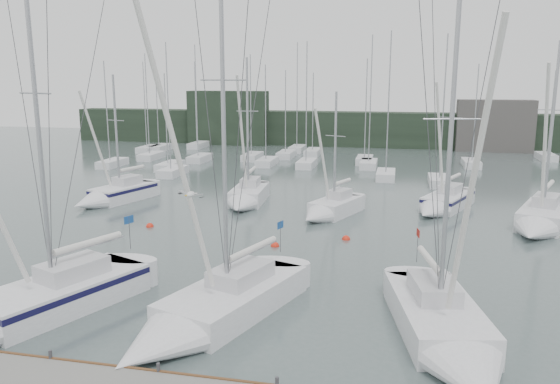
{
  "coord_description": "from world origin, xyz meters",
  "views": [
    {
      "loc": [
        5.42,
        -19.16,
        9.86
      ],
      "look_at": [
        0.11,
        5.0,
        4.69
      ],
      "focal_mm": 35.0,
      "sensor_mm": 36.0,
      "label": 1
    }
  ],
  "objects_px": {
    "sailboat_mid_d": "(441,204)",
    "buoy_c": "(150,227)",
    "sailboat_near_center": "(201,317)",
    "buoy_b": "(346,239)",
    "sailboat_mid_a": "(111,196)",
    "buoy_a": "(275,246)",
    "sailboat_mid_c": "(328,210)",
    "sailboat_near_right": "(451,339)",
    "sailboat_mid_b": "(246,198)",
    "sailboat_mid_e": "(540,222)",
    "sailboat_near_left": "(21,309)"
  },
  "relations": [
    {
      "from": "sailboat_mid_e",
      "to": "buoy_b",
      "type": "distance_m",
      "value": 13.13
    },
    {
      "from": "sailboat_mid_c",
      "to": "sailboat_near_right",
      "type": "bearing_deg",
      "value": -47.68
    },
    {
      "from": "sailboat_mid_a",
      "to": "buoy_a",
      "type": "xyz_separation_m",
      "value": [
        15.45,
        -8.42,
        -0.6
      ]
    },
    {
      "from": "sailboat_mid_c",
      "to": "sailboat_mid_d",
      "type": "relative_size",
      "value": 0.82
    },
    {
      "from": "buoy_a",
      "to": "sailboat_mid_c",
      "type": "bearing_deg",
      "value": 73.8
    },
    {
      "from": "sailboat_mid_a",
      "to": "sailboat_mid_d",
      "type": "height_order",
      "value": "sailboat_mid_d"
    },
    {
      "from": "sailboat_mid_e",
      "to": "buoy_b",
      "type": "height_order",
      "value": "sailboat_mid_e"
    },
    {
      "from": "sailboat_near_right",
      "to": "buoy_c",
      "type": "bearing_deg",
      "value": 131.66
    },
    {
      "from": "sailboat_mid_a",
      "to": "buoy_b",
      "type": "xyz_separation_m",
      "value": [
        19.47,
        -6.1,
        -0.6
      ]
    },
    {
      "from": "sailboat_mid_c",
      "to": "buoy_a",
      "type": "bearing_deg",
      "value": -84.09
    },
    {
      "from": "sailboat_mid_b",
      "to": "buoy_b",
      "type": "xyz_separation_m",
      "value": [
        8.67,
        -7.6,
        -0.57
      ]
    },
    {
      "from": "buoy_a",
      "to": "sailboat_mid_d",
      "type": "bearing_deg",
      "value": 47.44
    },
    {
      "from": "sailboat_near_center",
      "to": "buoy_c",
      "type": "height_order",
      "value": "sailboat_near_center"
    },
    {
      "from": "sailboat_near_left",
      "to": "buoy_b",
      "type": "xyz_separation_m",
      "value": [
        11.8,
        14.76,
        -0.63
      ]
    },
    {
      "from": "sailboat_near_center",
      "to": "sailboat_mid_d",
      "type": "bearing_deg",
      "value": 83.84
    },
    {
      "from": "buoy_a",
      "to": "buoy_b",
      "type": "bearing_deg",
      "value": 29.89
    },
    {
      "from": "sailboat_mid_a",
      "to": "buoy_b",
      "type": "distance_m",
      "value": 20.42
    },
    {
      "from": "sailboat_mid_c",
      "to": "sailboat_near_center",
      "type": "bearing_deg",
      "value": -75.66
    },
    {
      "from": "buoy_c",
      "to": "sailboat_mid_d",
      "type": "bearing_deg",
      "value": 24.18
    },
    {
      "from": "sailboat_mid_a",
      "to": "sailboat_mid_b",
      "type": "bearing_deg",
      "value": 25.06
    },
    {
      "from": "sailboat_near_left",
      "to": "sailboat_mid_c",
      "type": "distance_m",
      "value": 22.36
    },
    {
      "from": "buoy_a",
      "to": "sailboat_mid_e",
      "type": "bearing_deg",
      "value": 23.46
    },
    {
      "from": "sailboat_mid_a",
      "to": "sailboat_mid_d",
      "type": "relative_size",
      "value": 0.94
    },
    {
      "from": "buoy_a",
      "to": "buoy_c",
      "type": "relative_size",
      "value": 1.0
    },
    {
      "from": "sailboat_near_left",
      "to": "sailboat_mid_e",
      "type": "xyz_separation_m",
      "value": [
        24.03,
        19.5,
        -0.02
      ]
    },
    {
      "from": "sailboat_near_center",
      "to": "buoy_a",
      "type": "relative_size",
      "value": 32.07
    },
    {
      "from": "sailboat_near_center",
      "to": "sailboat_mid_a",
      "type": "relative_size",
      "value": 1.52
    },
    {
      "from": "sailboat_near_center",
      "to": "sailboat_mid_c",
      "type": "bearing_deg",
      "value": 101.32
    },
    {
      "from": "sailboat_mid_c",
      "to": "buoy_b",
      "type": "height_order",
      "value": "sailboat_mid_c"
    },
    {
      "from": "sailboat_mid_c",
      "to": "buoy_a",
      "type": "xyz_separation_m",
      "value": [
        -2.2,
        -7.57,
        -0.53
      ]
    },
    {
      "from": "sailboat_mid_a",
      "to": "sailboat_mid_e",
      "type": "bearing_deg",
      "value": 14.73
    },
    {
      "from": "sailboat_mid_b",
      "to": "sailboat_mid_a",
      "type": "bearing_deg",
      "value": -176.17
    },
    {
      "from": "sailboat_mid_d",
      "to": "buoy_b",
      "type": "relative_size",
      "value": 22.59
    },
    {
      "from": "sailboat_near_left",
      "to": "sailboat_mid_d",
      "type": "relative_size",
      "value": 1.34
    },
    {
      "from": "sailboat_mid_d",
      "to": "buoy_c",
      "type": "bearing_deg",
      "value": -132.68
    },
    {
      "from": "sailboat_mid_b",
      "to": "sailboat_mid_c",
      "type": "relative_size",
      "value": 1.27
    },
    {
      "from": "sailboat_near_center",
      "to": "sailboat_mid_c",
      "type": "xyz_separation_m",
      "value": [
        2.6,
        19.05,
        -0.03
      ]
    },
    {
      "from": "sailboat_mid_e",
      "to": "sailboat_mid_a",
      "type": "bearing_deg",
      "value": -161.23
    },
    {
      "from": "sailboat_mid_c",
      "to": "buoy_c",
      "type": "height_order",
      "value": "sailboat_mid_c"
    },
    {
      "from": "sailboat_mid_a",
      "to": "buoy_b",
      "type": "bearing_deg",
      "value": -0.22
    },
    {
      "from": "sailboat_mid_d",
      "to": "sailboat_mid_a",
      "type": "bearing_deg",
      "value": -150.62
    },
    {
      "from": "sailboat_mid_e",
      "to": "buoy_c",
      "type": "xyz_separation_m",
      "value": [
        -25.52,
        -4.61,
        -0.61
      ]
    },
    {
      "from": "sailboat_near_center",
      "to": "sailboat_mid_a",
      "type": "distance_m",
      "value": 24.95
    },
    {
      "from": "sailboat_mid_e",
      "to": "sailboat_near_center",
      "type": "bearing_deg",
      "value": -110.72
    },
    {
      "from": "sailboat_mid_b",
      "to": "buoy_a",
      "type": "height_order",
      "value": "sailboat_mid_b"
    },
    {
      "from": "sailboat_mid_b",
      "to": "sailboat_mid_d",
      "type": "distance_m",
      "value": 15.01
    },
    {
      "from": "sailboat_near_center",
      "to": "buoy_b",
      "type": "height_order",
      "value": "sailboat_near_center"
    },
    {
      "from": "sailboat_near_center",
      "to": "buoy_c",
      "type": "bearing_deg",
      "value": 141.58
    },
    {
      "from": "sailboat_mid_b",
      "to": "sailboat_mid_c",
      "type": "height_order",
      "value": "sailboat_mid_b"
    },
    {
      "from": "sailboat_mid_d",
      "to": "buoy_a",
      "type": "height_order",
      "value": "sailboat_mid_d"
    }
  ]
}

